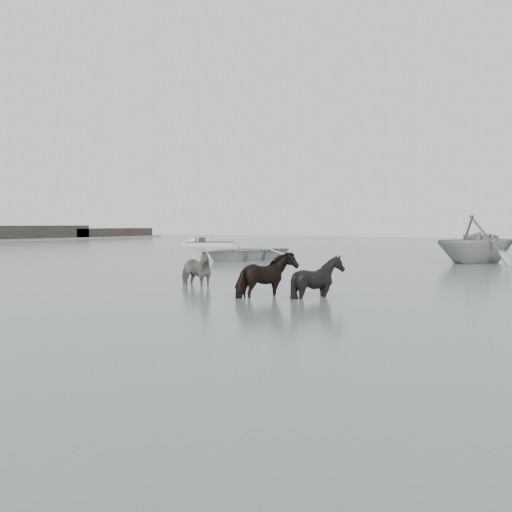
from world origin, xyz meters
name	(u,v)px	position (x,y,z in m)	size (l,w,h in m)	color
ground	(212,301)	(0.00, 0.00, 0.00)	(140.00, 140.00, 0.00)	#4C5A56
pony_pinto	(194,263)	(-2.56, 2.65, 0.68)	(0.73, 1.61, 1.36)	black
pony_dark	(268,270)	(0.76, 1.39, 0.70)	(1.40, 1.19, 1.41)	black
pony_black	(318,269)	(1.85, 2.06, 0.73)	(1.17, 1.32, 1.45)	black
rowboat_lead	(245,249)	(-7.89, 14.00, 0.54)	(3.72, 5.21, 1.08)	silver
rowboat_trail	(477,238)	(2.98, 17.60, 1.21)	(3.97, 4.60, 2.42)	#9A9D9A
boat_small	(483,245)	(2.96, 19.40, 0.80)	(1.56, 4.16, 1.60)	#A7A8A3
skiff_outer	(210,242)	(-20.23, 28.04, 0.38)	(5.49, 1.60, 0.75)	beige
skiff_mid	(492,243)	(0.65, 37.55, 0.38)	(4.76, 1.60, 0.75)	#A3A5A3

